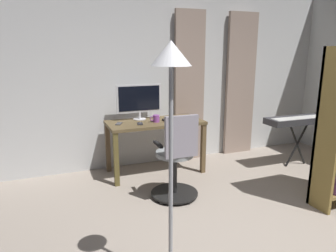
# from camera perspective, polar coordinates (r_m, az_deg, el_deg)

# --- Properties ---
(back_room_partition) EXTENTS (5.72, 0.10, 2.62)m
(back_room_partition) POSITION_cam_1_polar(r_m,az_deg,el_deg) (4.74, -1.75, 8.96)
(back_room_partition) COLOR silver
(back_room_partition) RESTS_ON ground
(curtain_left_panel) EXTENTS (0.52, 0.06, 2.28)m
(curtain_left_panel) POSITION_cam_1_polar(r_m,az_deg,el_deg) (5.29, 13.03, 7.24)
(curtain_left_panel) COLOR gray
(curtain_left_panel) RESTS_ON ground
(curtain_right_panel) EXTENTS (0.48, 0.06, 2.28)m
(curtain_right_panel) POSITION_cam_1_polar(r_m,az_deg,el_deg) (4.83, 3.91, 6.98)
(curtain_right_panel) COLOR gray
(curtain_right_panel) RESTS_ON ground
(desk) EXTENTS (1.31, 0.61, 0.74)m
(desk) POSITION_cam_1_polar(r_m,az_deg,el_deg) (4.35, -2.36, -0.50)
(desk) COLOR brown
(desk) RESTS_ON ground
(office_chair) EXTENTS (0.56, 0.56, 1.02)m
(office_chair) POSITION_cam_1_polar(r_m,az_deg,el_deg) (3.59, 1.58, -6.21)
(office_chair) COLOR black
(office_chair) RESTS_ON ground
(computer_monitor) EXTENTS (0.64, 0.18, 0.50)m
(computer_monitor) POSITION_cam_1_polar(r_m,az_deg,el_deg) (4.40, -5.28, 4.85)
(computer_monitor) COLOR silver
(computer_monitor) RESTS_ON desk
(computer_keyboard) EXTENTS (0.37, 0.14, 0.02)m
(computer_keyboard) POSITION_cam_1_polar(r_m,az_deg,el_deg) (4.37, 1.51, 1.19)
(computer_keyboard) COLOR black
(computer_keyboard) RESTS_ON desk
(computer_mouse) EXTENTS (0.06, 0.10, 0.04)m
(computer_mouse) POSITION_cam_1_polar(r_m,az_deg,el_deg) (4.54, -1.91, 1.75)
(computer_mouse) COLOR #B7BCC1
(computer_mouse) RESTS_ON desk
(cell_phone_by_monitor) EXTENTS (0.13, 0.16, 0.01)m
(cell_phone_by_monitor) POSITION_cam_1_polar(r_m,az_deg,el_deg) (4.19, -8.94, 0.42)
(cell_phone_by_monitor) COLOR #333338
(cell_phone_by_monitor) RESTS_ON desk
(cell_phone_face_up) EXTENTS (0.10, 0.15, 0.01)m
(cell_phone_face_up) POSITION_cam_1_polar(r_m,az_deg,el_deg) (4.16, -5.13, 0.43)
(cell_phone_face_up) COLOR black
(cell_phone_face_up) RESTS_ON desk
(mug_tea) EXTENTS (0.13, 0.09, 0.10)m
(mug_tea) POSITION_cam_1_polar(r_m,az_deg,el_deg) (4.26, -2.21, 1.37)
(mug_tea) COLOR purple
(mug_tea) RESTS_ON desk
(piano_keyboard) EXTENTS (1.06, 0.34, 0.76)m
(piano_keyboard) POSITION_cam_1_polar(r_m,az_deg,el_deg) (4.98, 22.84, 0.87)
(piano_keyboard) COLOR black
(piano_keyboard) RESTS_ON ground
(floor_lamp) EXTENTS (0.28, 0.28, 1.75)m
(floor_lamp) POSITION_cam_1_polar(r_m,az_deg,el_deg) (2.02, 0.54, 4.25)
(floor_lamp) COLOR black
(floor_lamp) RESTS_ON ground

